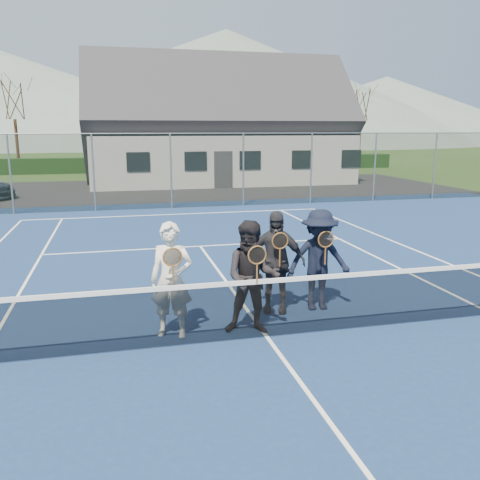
{
  "coord_description": "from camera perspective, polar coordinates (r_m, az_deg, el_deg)",
  "views": [
    {
      "loc": [
        -2.15,
        -7.06,
        3.19
      ],
      "look_at": [
        -0.07,
        1.5,
        1.25
      ],
      "focal_mm": 38.0,
      "sensor_mm": 36.0,
      "label": 1
    }
  ],
  "objects": [
    {
      "name": "player_a",
      "position": [
        7.86,
        -7.71,
        -4.47
      ],
      "size": [
        0.76,
        0.61,
        1.8
      ],
      "color": "white",
      "rests_on": "court_surface"
    },
    {
      "name": "perimeter_fence",
      "position": [
        20.74,
        -7.75,
        7.7
      ],
      "size": [
        30.07,
        0.07,
        3.02
      ],
      "color": "slate",
      "rests_on": "ground"
    },
    {
      "name": "court_surface",
      "position": [
        8.04,
        3.04,
        -10.91
      ],
      "size": [
        30.0,
        30.0,
        0.02
      ],
      "primitive_type": "cube",
      "color": "navy",
      "rests_on": "ground"
    },
    {
      "name": "player_b",
      "position": [
        7.91,
        1.39,
        -4.25
      ],
      "size": [
        1.04,
        0.92,
        1.8
      ],
      "color": "black",
      "rests_on": "court_surface"
    },
    {
      "name": "hill_centre",
      "position": [
        104.73,
        -1.49,
        16.68
      ],
      "size": [
        120.0,
        120.0,
        22.0
      ],
      "primitive_type": "cone",
      "color": "#57695E",
      "rests_on": "ground"
    },
    {
      "name": "tennis_net",
      "position": [
        7.84,
        3.08,
        -7.35
      ],
      "size": [
        11.68,
        0.08,
        1.1
      ],
      "color": "slate",
      "rests_on": "ground"
    },
    {
      "name": "player_c",
      "position": [
        8.87,
        3.93,
        -2.44
      ],
      "size": [
        1.14,
        0.79,
        1.8
      ],
      "color": "#24242A",
      "rests_on": "court_surface"
    },
    {
      "name": "tree_e",
      "position": [
        44.92,
        13.49,
        15.4
      ],
      "size": [
        3.2,
        3.2,
        7.77
      ],
      "color": "#3A2215",
      "rests_on": "ground"
    },
    {
      "name": "hedge_row",
      "position": [
        39.21,
        -10.62,
        8.34
      ],
      "size": [
        40.0,
        1.2,
        1.1
      ],
      "primitive_type": "cube",
      "color": "black",
      "rests_on": "ground"
    },
    {
      "name": "ground",
      "position": [
        27.34,
        -9.12,
        5.55
      ],
      "size": [
        220.0,
        220.0,
        0.0
      ],
      "primitive_type": "plane",
      "color": "#294418",
      "rests_on": "ground"
    },
    {
      "name": "court_markings",
      "position": [
        8.03,
        3.04,
        -10.81
      ],
      "size": [
        11.03,
        23.83,
        0.01
      ],
      "color": "white",
      "rests_on": "court_surface"
    },
    {
      "name": "clubhouse",
      "position": [
        31.67,
        -2.55,
        13.85
      ],
      "size": [
        15.6,
        8.2,
        7.7
      ],
      "color": "silver",
      "rests_on": "ground"
    },
    {
      "name": "hill_east",
      "position": [
        117.04,
        16.04,
        13.81
      ],
      "size": [
        90.0,
        90.0,
        14.0
      ],
      "primitive_type": "cone",
      "color": "slate",
      "rests_on": "ground"
    },
    {
      "name": "tree_d",
      "position": [
        42.57,
        5.99,
        15.85
      ],
      "size": [
        3.2,
        3.2,
        7.77
      ],
      "color": "#3A2915",
      "rests_on": "ground"
    },
    {
      "name": "tree_c",
      "position": [
        40.36,
        -8.06,
        15.99
      ],
      "size": [
        3.2,
        3.2,
        7.77
      ],
      "color": "#372514",
      "rests_on": "ground"
    },
    {
      "name": "tree_b",
      "position": [
        40.73,
        -24.21,
        15.03
      ],
      "size": [
        3.2,
        3.2,
        7.77
      ],
      "color": "#361E13",
      "rests_on": "ground"
    },
    {
      "name": "tarmac_carpark",
      "position": [
        27.31,
        -17.54,
        5.14
      ],
      "size": [
        40.0,
        12.0,
        0.01
      ],
      "primitive_type": "cube",
      "color": "black",
      "rests_on": "ground"
    },
    {
      "name": "player_d",
      "position": [
        9.07,
        8.85,
        -2.23
      ],
      "size": [
        1.22,
        0.77,
        1.8
      ],
      "color": "black",
      "rests_on": "court_surface"
    }
  ]
}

